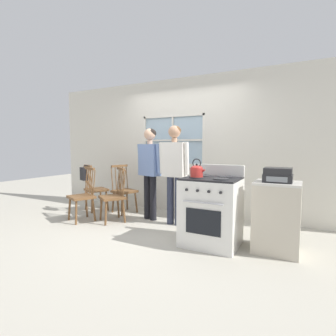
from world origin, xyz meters
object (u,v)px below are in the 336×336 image
object	(u,v)px
chair_near_wall	(113,197)
potted_plant	(158,161)
person_elderly_left	(150,164)
chair_center_cluster	(124,191)
side_counter	(277,217)
person_teen_center	(174,165)
stove	(211,210)
chair_by_window	(95,190)
handbag	(84,174)
chair_near_stove	(82,197)
stereo	(278,175)
kettle	(197,171)

from	to	relation	value
chair_near_wall	potted_plant	xyz separation A→B (m)	(0.30, 1.11, 0.61)
person_elderly_left	potted_plant	size ratio (longest dim) A/B	6.77
chair_center_cluster	side_counter	distance (m)	3.03
person_teen_center	stove	bearing A→B (deg)	-35.30
potted_plant	side_counter	bearing A→B (deg)	-26.44
chair_by_window	handbag	distance (m)	0.43
chair_near_stove	person_elderly_left	bearing A→B (deg)	55.09
chair_near_wall	person_elderly_left	bearing A→B (deg)	73.92
stove	stereo	xyz separation A→B (m)	(0.82, 0.14, 0.51)
potted_plant	stereo	xyz separation A→B (m)	(2.43, -1.23, -0.06)
stereo	person_teen_center	bearing A→B (deg)	164.80
chair_near_wall	chair_center_cluster	distance (m)	0.64
person_teen_center	stove	xyz separation A→B (m)	(0.86, -0.59, -0.56)
chair_near_stove	potted_plant	xyz separation A→B (m)	(0.82, 1.33, 0.61)
chair_center_cluster	kettle	distance (m)	2.28
chair_near_stove	kettle	world-z (taller)	kettle
chair_near_stove	stove	xyz separation A→B (m)	(2.43, -0.03, 0.03)
chair_by_window	stereo	bearing A→B (deg)	-162.98
chair_by_window	stove	distance (m)	2.86
chair_by_window	person_elderly_left	bearing A→B (deg)	-155.45
stereo	kettle	bearing A→B (deg)	-164.82
chair_near_stove	side_counter	bearing A→B (deg)	25.53
kettle	handbag	xyz separation A→B (m)	(-2.70, 0.63, -0.23)
chair_center_cluster	stereo	bearing A→B (deg)	-85.02
stove	kettle	world-z (taller)	kettle
chair_near_wall	stove	size ratio (longest dim) A/B	0.89
chair_near_stove	stereo	world-z (taller)	stereo
side_counter	chair_by_window	bearing A→B (deg)	171.19
person_elderly_left	chair_center_cluster	bearing A→B (deg)	-178.19
chair_near_wall	handbag	size ratio (longest dim) A/B	3.15
person_elderly_left	chair_near_wall	bearing A→B (deg)	-125.20
stove	chair_center_cluster	bearing A→B (deg)	158.13
person_elderly_left	person_teen_center	xyz separation A→B (m)	(0.54, -0.08, 0.01)
person_elderly_left	person_teen_center	size ratio (longest dim) A/B	0.98
chair_by_window	potted_plant	world-z (taller)	potted_plant
person_elderly_left	kettle	size ratio (longest dim) A/B	6.75
person_teen_center	handbag	distance (m)	2.03
person_elderly_left	potted_plant	xyz separation A→B (m)	(-0.22, 0.69, 0.02)
chair_by_window	potted_plant	distance (m)	1.46
chair_center_cluster	stove	world-z (taller)	stove
chair_center_cluster	stereo	world-z (taller)	stereo
chair_by_window	side_counter	distance (m)	3.62
stereo	stove	bearing A→B (deg)	-170.59
handbag	person_teen_center	bearing A→B (deg)	2.51
chair_near_wall	person_teen_center	bearing A→B (deg)	52.53
stove	stereo	size ratio (longest dim) A/B	3.19
chair_near_wall	person_elderly_left	world-z (taller)	person_elderly_left
chair_by_window	kettle	bearing A→B (deg)	-171.80
chair_by_window	chair_near_wall	xyz separation A→B (m)	(0.85, -0.46, 0.00)
kettle	chair_by_window	bearing A→B (deg)	162.04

